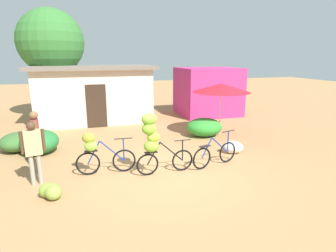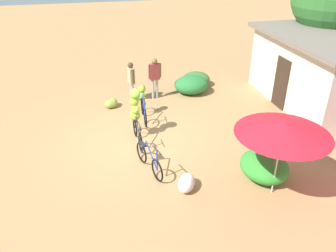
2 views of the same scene
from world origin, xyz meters
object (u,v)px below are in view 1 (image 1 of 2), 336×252
Objects in this scene: building_low at (94,94)px; bicycle_near_pile at (154,139)px; tree_behind_building at (51,42)px; banana_pile_on_ground at (51,191)px; produce_sack at (233,147)px; bicycle_leftmost at (98,151)px; person_bystander at (36,134)px; market_umbrella at (221,88)px; bicycle_center_loaded at (215,154)px; shop_pink at (208,91)px; person_vendor at (33,147)px.

bicycle_near_pile is (1.17, -7.36, -0.38)m from building_low.
tree_behind_building is 10.26m from banana_pile_on_ground.
tree_behind_building reaches higher than produce_sack.
bicycle_leftmost is 2.38× the size of produce_sack.
person_bystander is at bearing 176.29° from produce_sack.
tree_behind_building is 3.19× the size of bicycle_near_pile.
bicycle_near_pile is (1.49, -0.48, 0.35)m from bicycle_leftmost.
building_low is at bearing 99.05° from bicycle_near_pile.
market_umbrella is 3.37× the size of produce_sack.
bicycle_leftmost reaches higher than produce_sack.
market_umbrella is (6.76, -5.85, -1.93)m from tree_behind_building.
person_bystander is (-5.06, 1.21, 0.72)m from bicycle_center_loaded.
shop_pink is 11.05m from banana_pile_on_ground.
shop_pink is 8.71m from tree_behind_building.
produce_sack is (-0.65, -2.21, -1.77)m from market_umbrella.
shop_pink is at bearing 66.62° from bicycle_center_loaded.
person_bystander is (-3.13, 1.28, 0.05)m from bicycle_near_pile.
building_low reaches higher than person_bystander.
bicycle_leftmost is 1.61m from bicycle_near_pile.
tree_behind_building is 8.16m from person_bystander.
bicycle_center_loaded is at bearing -6.75° from bicycle_leftmost.
person_vendor is 1.00m from person_bystander.
banana_pile_on_ground is (-2.65, -0.60, -0.86)m from bicycle_near_pile.
bicycle_near_pile is at bearing -139.81° from market_umbrella.
person_bystander is (-6.79, -1.81, -0.90)m from market_umbrella.
banana_pile_on_ground is at bearing -137.04° from bicycle_leftmost.
banana_pile_on_ground is 2.15m from person_bystander.
tree_behind_building is 9.89m from bicycle_near_pile.
shop_pink reaches higher than banana_pile_on_ground.
person_vendor is at bearing -89.76° from tree_behind_building.
bicycle_leftmost is 0.95× the size of person_bystander.
bicycle_center_loaded is 1.36m from produce_sack.
market_umbrella is at bearing 26.89° from bicycle_leftmost.
person_bystander is at bearing 166.53° from bicycle_center_loaded.
tree_behind_building reaches higher than bicycle_leftmost.
produce_sack is (4.50, 0.41, -0.47)m from bicycle_leftmost.
produce_sack is 6.21m from person_bystander.
market_umbrella is 7.35m from person_vendor.
person_bystander reaches higher than person_vendor.
produce_sack is (6.11, -8.05, -3.70)m from tree_behind_building.
market_umbrella is at bearing -41.48° from building_low.
bicycle_center_loaded is at bearing 2.14° from bicycle_near_pile.
bicycle_near_pile is (3.10, -8.94, -2.89)m from tree_behind_building.
tree_behind_building is 2.38× the size of market_umbrella.
bicycle_leftmost is at bearing 173.25° from bicycle_center_loaded.
bicycle_center_loaded is (-1.73, -3.02, -1.63)m from market_umbrella.
bicycle_center_loaded is 0.94× the size of person_bystander.
shop_pink is at bearing -11.68° from tree_behind_building.
person_vendor is at bearing -174.38° from produce_sack.
building_low is at bearing 87.33° from bicycle_leftmost.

